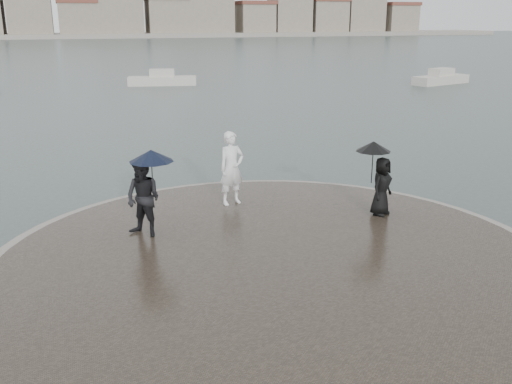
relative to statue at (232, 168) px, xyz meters
name	(u,v)px	position (x,y,z in m)	size (l,w,h in m)	color
ground	(347,360)	(-0.13, -7.35, -1.37)	(400.00, 400.00, 0.00)	#2B3835
kerb_ring	(274,265)	(-0.13, -3.85, -1.21)	(12.50, 12.50, 0.32)	gray
quay_tip	(274,264)	(-0.13, -3.85, -1.19)	(11.90, 11.90, 0.36)	#2D261E
statue	(232,168)	(0.00, 0.00, 0.00)	(0.74, 0.48, 2.03)	white
visitor_left	(145,189)	(-2.57, -1.67, 0.11)	(1.33, 1.18, 2.04)	black
visitor_right	(379,175)	(3.38, -2.04, 0.04)	(1.15, 0.96, 1.95)	black
far_skyline	(53,17)	(-6.42, 153.35, 4.24)	(260.00, 20.00, 37.00)	gray
boats	(204,83)	(6.18, 30.11, -1.00)	(39.88, 9.19, 1.50)	#BAB5A8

